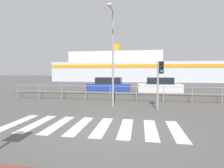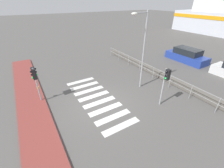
% 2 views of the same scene
% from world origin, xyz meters
% --- Properties ---
extents(ground_plane, '(160.00, 160.00, 0.00)m').
position_xyz_m(ground_plane, '(0.00, 0.00, 0.00)').
color(ground_plane, '#565451').
extents(crosswalk, '(6.75, 2.40, 0.01)m').
position_xyz_m(crosswalk, '(-0.68, 0.00, 0.00)').
color(crosswalk, silver).
rests_on(crosswalk, ground_plane).
extents(seawall, '(18.36, 0.55, 0.48)m').
position_xyz_m(seawall, '(0.00, 6.65, 0.24)').
color(seawall, '#605B54').
rests_on(seawall, ground_plane).
extents(harbor_fence, '(16.57, 0.04, 1.14)m').
position_xyz_m(harbor_fence, '(0.00, 5.77, 0.75)').
color(harbor_fence, '#9EA0A3').
rests_on(harbor_fence, ground_plane).
extents(traffic_light_far, '(0.34, 0.32, 2.67)m').
position_xyz_m(traffic_light_far, '(2.24, 3.41, 1.96)').
color(traffic_light_far, '#9EA0A3').
rests_on(traffic_light_far, ground_plane).
extents(streetlamp, '(0.32, 1.37, 5.72)m').
position_xyz_m(streetlamp, '(-0.42, 3.59, 3.60)').
color(streetlamp, '#9EA0A3').
rests_on(streetlamp, ground_plane).
extents(ferry_boat, '(35.29, 8.34, 8.23)m').
position_xyz_m(ferry_boat, '(-0.85, 32.90, 2.73)').
color(ferry_boat, silver).
rests_on(ferry_boat, ground_plane).
extents(parked_car_blue, '(4.57, 1.90, 1.49)m').
position_xyz_m(parked_car_blue, '(-2.18, 12.34, 0.63)').
color(parked_car_blue, '#233D9E').
rests_on(parked_car_blue, ground_plane).
extents(parked_car_white, '(4.40, 1.83, 1.50)m').
position_xyz_m(parked_car_white, '(3.20, 12.34, 0.64)').
color(parked_car_white, silver).
rests_on(parked_car_white, ground_plane).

